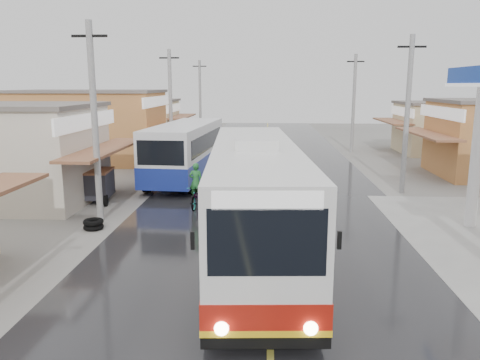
{
  "coord_description": "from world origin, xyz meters",
  "views": [
    {
      "loc": [
        -0.13,
        -9.39,
        5.55
      ],
      "look_at": [
        -1.17,
        8.85,
        1.83
      ],
      "focal_mm": 35.0,
      "sensor_mm": 36.0,
      "label": 1
    }
  ],
  "objects_px": {
    "second_bus": "(186,150)",
    "tricycle_near": "(97,184)",
    "tyre_stack": "(93,224)",
    "cyclist": "(197,193)",
    "coach_bus": "(254,198)"
  },
  "relations": [
    {
      "from": "second_bus",
      "to": "tyre_stack",
      "type": "height_order",
      "value": "second_bus"
    },
    {
      "from": "tricycle_near",
      "to": "tyre_stack",
      "type": "relative_size",
      "value": 2.6
    },
    {
      "from": "cyclist",
      "to": "tricycle_near",
      "type": "xyz_separation_m",
      "value": [
        -4.91,
        0.77,
        0.2
      ]
    },
    {
      "from": "coach_bus",
      "to": "second_bus",
      "type": "bearing_deg",
      "value": 106.2
    },
    {
      "from": "coach_bus",
      "to": "second_bus",
      "type": "distance_m",
      "value": 12.84
    },
    {
      "from": "second_bus",
      "to": "tricycle_near",
      "type": "distance_m",
      "value": 6.5
    },
    {
      "from": "tyre_stack",
      "to": "coach_bus",
      "type": "bearing_deg",
      "value": -20.02
    },
    {
      "from": "coach_bus",
      "to": "cyclist",
      "type": "bearing_deg",
      "value": 112.01
    },
    {
      "from": "coach_bus",
      "to": "tricycle_near",
      "type": "relative_size",
      "value": 6.23
    },
    {
      "from": "tricycle_near",
      "to": "tyre_stack",
      "type": "height_order",
      "value": "tricycle_near"
    },
    {
      "from": "second_bus",
      "to": "cyclist",
      "type": "distance_m",
      "value": 6.55
    },
    {
      "from": "coach_bus",
      "to": "tricycle_near",
      "type": "distance_m",
      "value": 10.18
    },
    {
      "from": "coach_bus",
      "to": "tyre_stack",
      "type": "height_order",
      "value": "coach_bus"
    },
    {
      "from": "second_bus",
      "to": "tricycle_near",
      "type": "relative_size",
      "value": 4.9
    },
    {
      "from": "cyclist",
      "to": "second_bus",
      "type": "bearing_deg",
      "value": 108.05
    }
  ]
}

